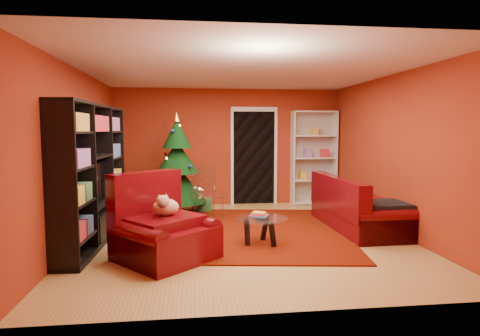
{
  "coord_description": "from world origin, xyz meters",
  "views": [
    {
      "loc": [
        -0.8,
        -6.24,
        1.69
      ],
      "look_at": [
        0.0,
        0.4,
        1.05
      ],
      "focal_mm": 30.0,
      "sensor_mm": 36.0,
      "label": 1
    }
  ],
  "objects": [
    {
      "name": "coffee_table",
      "position": [
        0.2,
        -0.56,
        0.21
      ],
      "size": [
        1.04,
        1.04,
        0.5
      ],
      "primitive_type": null,
      "rotation": [
        0.0,
        0.0,
        -0.4
      ],
      "color": "gray",
      "rests_on": "rug"
    },
    {
      "name": "christmas_tree",
      "position": [
        -1.09,
        1.76,
        0.99
      ],
      "size": [
        1.31,
        1.31,
        2.05
      ],
      "primitive_type": null,
      "rotation": [
        0.0,
        0.0,
        0.16
      ],
      "color": "black",
      "rests_on": "floor"
    },
    {
      "name": "dog",
      "position": [
        -1.15,
        -1.0,
        0.68
      ],
      "size": [
        0.5,
        0.49,
        0.3
      ],
      "primitive_type": null,
      "rotation": [
        0.0,
        0.0,
        0.72
      ],
      "color": "#D4AE8C",
      "rests_on": "armchair"
    },
    {
      "name": "rug",
      "position": [
        0.21,
        0.25,
        0.01
      ],
      "size": [
        3.42,
        3.85,
        0.02
      ],
      "primitive_type": "cube",
      "rotation": [
        0.0,
        0.0,
        -0.13
      ],
      "color": "#561002",
      "rests_on": "floor"
    },
    {
      "name": "wall_left",
      "position": [
        -2.52,
        0.0,
        1.3
      ],
      "size": [
        0.05,
        5.5,
        2.6
      ],
      "primitive_type": "cube",
      "color": "maroon",
      "rests_on": "ground"
    },
    {
      "name": "gift_box_green",
      "position": [
        -0.55,
        2.01,
        0.14
      ],
      "size": [
        0.3,
        0.3,
        0.27
      ],
      "primitive_type": "cube",
      "rotation": [
        0.0,
        0.0,
        -0.12
      ],
      "color": "#1F662D",
      "rests_on": "floor"
    },
    {
      "name": "floor",
      "position": [
        0.0,
        0.0,
        -0.03
      ],
      "size": [
        5.0,
        5.5,
        0.05
      ],
      "primitive_type": "cube",
      "color": "#A98042",
      "rests_on": "ground"
    },
    {
      "name": "gift_box_teal",
      "position": [
        -1.88,
        2.0,
        0.17
      ],
      "size": [
        0.34,
        0.34,
        0.33
      ],
      "primitive_type": "cube",
      "rotation": [
        0.0,
        0.0,
        -0.01
      ],
      "color": "#1D7172",
      "rests_on": "floor"
    },
    {
      "name": "armchair",
      "position": [
        -1.15,
        -1.07,
        0.46
      ],
      "size": [
        1.65,
        1.65,
        0.91
      ],
      "primitive_type": null,
      "rotation": [
        0.0,
        0.0,
        0.72
      ],
      "color": "#48040A",
      "rests_on": "rug"
    },
    {
      "name": "media_unit",
      "position": [
        -2.27,
        -0.12,
        1.03
      ],
      "size": [
        0.52,
        2.7,
        2.06
      ],
      "primitive_type": null,
      "rotation": [
        0.0,
        0.0,
        -0.04
      ],
      "color": "black",
      "rests_on": "floor"
    },
    {
      "name": "white_bookshelf",
      "position": [
        1.95,
        2.57,
        1.05
      ],
      "size": [
        1.0,
        0.37,
        2.17
      ],
      "primitive_type": null,
      "rotation": [
        0.0,
        0.0,
        -0.01
      ],
      "color": "white",
      "rests_on": "floor"
    },
    {
      "name": "ceiling",
      "position": [
        0.0,
        0.0,
        2.62
      ],
      "size": [
        5.0,
        5.5,
        0.05
      ],
      "primitive_type": "cube",
      "color": "silver",
      "rests_on": "wall_back"
    },
    {
      "name": "wall_right",
      "position": [
        2.52,
        0.0,
        1.3
      ],
      "size": [
        0.05,
        5.5,
        2.6
      ],
      "primitive_type": "cube",
      "color": "maroon",
      "rests_on": "ground"
    },
    {
      "name": "gift_box_red",
      "position": [
        -0.7,
        2.38,
        0.1
      ],
      "size": [
        0.23,
        0.23,
        0.21
      ],
      "primitive_type": "cube",
      "rotation": [
        0.0,
        0.0,
        0.11
      ],
      "color": "maroon",
      "rests_on": "floor"
    },
    {
      "name": "acrylic_chair",
      "position": [
        -0.5,
        1.12,
        0.46
      ],
      "size": [
        0.63,
        0.65,
        0.91
      ],
      "primitive_type": null,
      "rotation": [
        0.0,
        0.0,
        0.39
      ],
      "color": "#66605B",
      "rests_on": "rug"
    },
    {
      "name": "sofa",
      "position": [
        2.02,
        0.22,
        0.46
      ],
      "size": [
        1.0,
        2.15,
        0.91
      ],
      "primitive_type": null,
      "rotation": [
        0.0,
        0.0,
        1.59
      ],
      "color": "#48040A",
      "rests_on": "rug"
    },
    {
      "name": "wall_back",
      "position": [
        0.0,
        2.77,
        1.3
      ],
      "size": [
        5.0,
        0.05,
        2.6
      ],
      "primitive_type": "cube",
      "color": "maroon",
      "rests_on": "ground"
    },
    {
      "name": "doorway",
      "position": [
        0.6,
        2.73,
        1.05
      ],
      "size": [
        1.06,
        0.6,
        2.16
      ],
      "primitive_type": null,
      "color": "black",
      "rests_on": "floor"
    }
  ]
}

